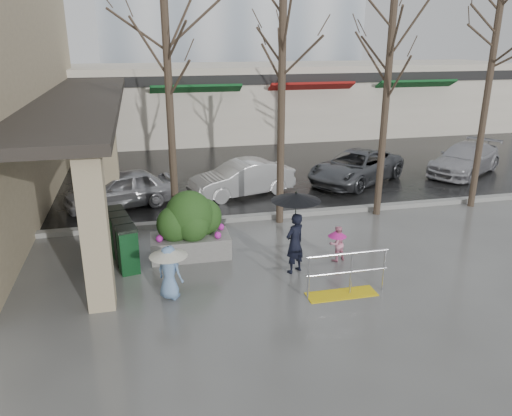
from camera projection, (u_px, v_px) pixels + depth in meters
name	position (u px, v px, depth m)	size (l,w,h in m)	color
ground	(272.00, 277.00, 12.05)	(120.00, 120.00, 0.00)	#51514F
street_asphalt	(185.00, 126.00, 32.29)	(120.00, 36.00, 0.01)	black
curb	(239.00, 218.00, 15.70)	(120.00, 0.30, 0.15)	gray
canopy_slab	(79.00, 94.00, 17.19)	(2.80, 18.00, 0.25)	#2D2823
pillar_front	(95.00, 231.00, 10.18)	(0.55, 0.55, 3.50)	tan
pillar_back	(109.00, 158.00, 16.16)	(0.55, 0.55, 3.50)	tan
storefront_row	(225.00, 101.00, 28.35)	(34.00, 6.74, 4.00)	beige
handrail	(345.00, 279.00, 11.11)	(1.90, 0.50, 1.03)	yellow
tree_west	(167.00, 53.00, 13.27)	(3.20, 3.20, 6.80)	#382B21
tree_midwest	(282.00, 46.00, 13.91)	(3.20, 3.20, 7.00)	#382B21
tree_mideast	(389.00, 59.00, 14.74)	(3.20, 3.20, 6.50)	#382B21
tree_east	(495.00, 40.00, 15.32)	(3.20, 3.20, 7.20)	#382B21
woman	(295.00, 223.00, 11.90)	(1.19, 1.19, 2.08)	black
child_pink	(337.00, 241.00, 12.78)	(0.53, 0.48, 0.94)	pink
child_blue	(169.00, 266.00, 10.86)	(0.84, 0.84, 1.23)	#6D92C1
planter	(190.00, 225.00, 12.95)	(2.07, 1.21, 1.79)	slate
news_boxes	(122.00, 239.00, 12.80)	(0.90, 2.15, 1.17)	#0D3918
car_a	(120.00, 189.00, 16.78)	(1.49, 3.70, 1.26)	#9E9EA2
car_b	(242.00, 178.00, 18.04)	(1.33, 3.82, 1.26)	silver
car_c	(356.00, 167.00, 19.64)	(2.09, 4.53, 1.26)	#4E5155
car_d	(465.00, 159.00, 20.89)	(1.77, 4.34, 1.26)	#ADACB1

